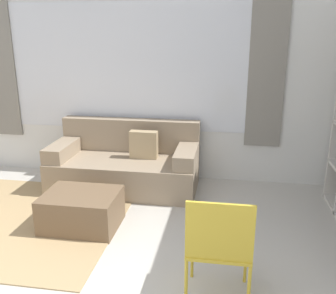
% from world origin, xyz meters
% --- Properties ---
extents(wall_back, '(6.95, 0.11, 2.70)m').
position_xyz_m(wall_back, '(0.00, 3.15, 1.36)').
color(wall_back, white).
rests_on(wall_back, ground_plane).
extents(area_rug, '(2.44, 1.98, 0.01)m').
position_xyz_m(area_rug, '(-0.95, 1.62, 0.01)').
color(area_rug, tan).
rests_on(area_rug, ground_plane).
extents(couch_main, '(1.79, 0.87, 0.81)m').
position_xyz_m(couch_main, '(0.08, 2.68, 0.29)').
color(couch_main, gray).
rests_on(couch_main, ground_plane).
extents(ottoman, '(0.73, 0.57, 0.36)m').
position_xyz_m(ottoman, '(-0.09, 1.60, 0.18)').
color(ottoman, brown).
rests_on(ottoman, ground_plane).
extents(folding_chair, '(0.44, 0.46, 0.86)m').
position_xyz_m(folding_chair, '(1.29, 0.66, 0.52)').
color(folding_chair, gold).
rests_on(folding_chair, ground_plane).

